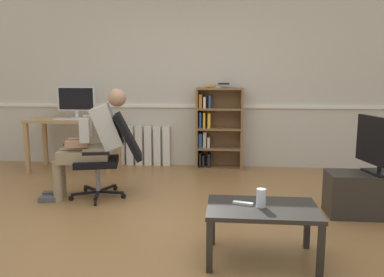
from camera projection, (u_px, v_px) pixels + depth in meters
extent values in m
plane|color=olive|center=(166.00, 231.00, 3.39)|extent=(18.00, 18.00, 0.00)
cube|color=beige|center=(193.00, 77.00, 5.79)|extent=(12.00, 0.10, 2.70)
cube|color=white|center=(193.00, 106.00, 5.79)|extent=(12.00, 0.03, 0.05)
cube|color=tan|center=(27.00, 148.00, 5.40)|extent=(0.06, 0.06, 0.72)
cube|color=tan|center=(108.00, 150.00, 5.29)|extent=(0.06, 0.06, 0.72)
cube|color=tan|center=(119.00, 143.00, 5.82)|extent=(0.06, 0.06, 0.72)
cube|color=tan|center=(45.00, 142.00, 5.93)|extent=(0.06, 0.06, 0.72)
cube|color=tan|center=(73.00, 120.00, 5.55)|extent=(1.25, 0.62, 0.04)
cube|color=silver|center=(77.00, 118.00, 5.60)|extent=(0.18, 0.14, 0.01)
cube|color=silver|center=(77.00, 114.00, 5.62)|extent=(0.04, 0.02, 0.10)
cube|color=silver|center=(76.00, 99.00, 5.58)|extent=(0.56, 0.02, 0.35)
cube|color=black|center=(76.00, 99.00, 5.57)|extent=(0.51, 0.00, 0.31)
cube|color=silver|center=(69.00, 119.00, 5.41)|extent=(0.42, 0.12, 0.02)
cube|color=white|center=(89.00, 119.00, 5.40)|extent=(0.06, 0.10, 0.03)
cube|color=brown|center=(197.00, 128.00, 5.67)|extent=(0.03, 0.28, 1.20)
cube|color=brown|center=(241.00, 129.00, 5.61)|extent=(0.03, 0.28, 1.20)
cube|color=brown|center=(219.00, 128.00, 5.78)|extent=(0.65, 0.02, 1.20)
cube|color=brown|center=(219.00, 167.00, 5.73)|extent=(0.62, 0.28, 0.03)
cube|color=brown|center=(219.00, 148.00, 5.69)|extent=(0.62, 0.28, 0.03)
cube|color=brown|center=(219.00, 129.00, 5.64)|extent=(0.62, 0.28, 0.03)
cube|color=brown|center=(219.00, 109.00, 5.59)|extent=(0.62, 0.28, 0.03)
cube|color=brown|center=(220.00, 89.00, 5.55)|extent=(0.62, 0.28, 0.03)
cube|color=black|center=(201.00, 159.00, 5.74)|extent=(0.03, 0.19, 0.21)
cube|color=#2D519E|center=(201.00, 140.00, 5.71)|extent=(0.05, 0.19, 0.21)
cube|color=#2D519E|center=(201.00, 120.00, 5.65)|extent=(0.03, 0.19, 0.23)
cube|color=orange|center=(201.00, 101.00, 5.61)|extent=(0.04, 0.19, 0.20)
cube|color=black|center=(204.00, 160.00, 5.74)|extent=(0.03, 0.19, 0.17)
cube|color=beige|center=(205.00, 139.00, 5.70)|extent=(0.05, 0.19, 0.23)
cube|color=gold|center=(204.00, 120.00, 5.63)|extent=(0.03, 0.19, 0.23)
cube|color=white|center=(205.00, 102.00, 5.58)|extent=(0.03, 0.19, 0.16)
cube|color=black|center=(209.00, 160.00, 5.74)|extent=(0.04, 0.19, 0.20)
cube|color=beige|center=(209.00, 142.00, 5.68)|extent=(0.04, 0.19, 0.16)
cube|color=gold|center=(209.00, 120.00, 5.62)|extent=(0.04, 0.19, 0.22)
cube|color=#2D519E|center=(210.00, 102.00, 5.59)|extent=(0.03, 0.19, 0.19)
cube|color=white|center=(216.00, 87.00, 5.57)|extent=(0.16, 0.22, 0.02)
cube|color=orange|center=(211.00, 85.00, 5.54)|extent=(0.16, 0.22, 0.02)
cube|color=black|center=(224.00, 84.00, 5.50)|extent=(0.16, 0.22, 0.02)
cube|color=white|center=(121.00, 145.00, 5.95)|extent=(0.11, 0.08, 0.61)
cube|color=white|center=(130.00, 145.00, 5.93)|extent=(0.11, 0.08, 0.61)
cube|color=white|center=(139.00, 145.00, 5.92)|extent=(0.11, 0.08, 0.61)
cube|color=white|center=(148.00, 146.00, 5.91)|extent=(0.11, 0.08, 0.61)
cube|color=white|center=(157.00, 146.00, 5.89)|extent=(0.11, 0.08, 0.61)
cube|color=white|center=(166.00, 146.00, 5.88)|extent=(0.11, 0.08, 0.61)
cube|color=black|center=(97.00, 195.00, 4.20)|extent=(0.10, 0.30, 0.02)
cylinder|color=black|center=(95.00, 203.00, 4.06)|extent=(0.03, 0.06, 0.06)
cube|color=black|center=(111.00, 192.00, 4.32)|extent=(0.30, 0.06, 0.02)
cylinder|color=black|center=(123.00, 196.00, 4.30)|extent=(0.06, 0.03, 0.06)
cube|color=black|center=(107.00, 188.00, 4.47)|extent=(0.15, 0.29, 0.02)
cylinder|color=black|center=(115.00, 188.00, 4.61)|extent=(0.04, 0.06, 0.06)
cube|color=black|center=(92.00, 189.00, 4.45)|extent=(0.25, 0.22, 0.02)
cylinder|color=black|center=(85.00, 189.00, 4.56)|extent=(0.06, 0.05, 0.06)
cube|color=black|center=(85.00, 193.00, 4.28)|extent=(0.28, 0.19, 0.02)
cylinder|color=black|center=(71.00, 198.00, 4.22)|extent=(0.06, 0.05, 0.06)
cylinder|color=gray|center=(98.00, 178.00, 4.32)|extent=(0.05, 0.05, 0.30)
cube|color=black|center=(97.00, 162.00, 4.29)|extent=(0.55, 0.55, 0.07)
cube|color=black|center=(128.00, 136.00, 4.29)|extent=(0.39, 0.49, 0.53)
cube|color=black|center=(101.00, 145.00, 4.52)|extent=(0.28, 0.11, 0.03)
cube|color=black|center=(96.00, 154.00, 4.01)|extent=(0.28, 0.11, 0.03)
cube|color=#937F60|center=(97.00, 153.00, 4.27)|extent=(0.33, 0.39, 0.14)
cube|color=#B2B2AD|center=(107.00, 126.00, 4.24)|extent=(0.42, 0.41, 0.52)
sphere|color=#A87A5B|center=(117.00, 98.00, 4.21)|extent=(0.20, 0.20, 0.20)
cube|color=black|center=(70.00, 145.00, 4.22)|extent=(0.15, 0.07, 0.02)
cube|color=#937F60|center=(79.00, 154.00, 4.35)|extent=(0.44, 0.22, 0.13)
cylinder|color=#937F60|center=(61.00, 177.00, 4.36)|extent=(0.10, 0.10, 0.46)
cube|color=#4C4C51|center=(53.00, 194.00, 4.38)|extent=(0.23, 0.14, 0.06)
cube|color=#937F60|center=(76.00, 158.00, 4.15)|extent=(0.44, 0.22, 0.13)
cylinder|color=#937F60|center=(58.00, 181.00, 4.16)|extent=(0.10, 0.10, 0.46)
cube|color=#4C4C51|center=(49.00, 199.00, 4.18)|extent=(0.23, 0.14, 0.06)
cube|color=#B2B2AD|center=(88.00, 127.00, 4.37)|extent=(0.12, 0.10, 0.26)
cube|color=#A87A5B|center=(79.00, 141.00, 4.32)|extent=(0.25, 0.12, 0.07)
cube|color=#B2B2AD|center=(84.00, 131.00, 4.06)|extent=(0.12, 0.10, 0.26)
cube|color=#A87A5B|center=(76.00, 144.00, 4.13)|extent=(0.25, 0.12, 0.07)
cube|color=#2D2823|center=(377.00, 195.00, 3.73)|extent=(0.96, 0.38, 0.43)
cube|color=black|center=(379.00, 173.00, 3.70)|extent=(0.26, 0.35, 0.02)
cylinder|color=black|center=(379.00, 169.00, 3.69)|extent=(0.04, 0.04, 0.05)
cube|color=black|center=(381.00, 142.00, 3.65)|extent=(0.20, 0.81, 0.47)
cube|color=white|center=(384.00, 142.00, 3.65)|extent=(0.16, 0.75, 0.44)
cube|color=black|center=(210.00, 246.00, 2.65)|extent=(0.04, 0.04, 0.38)
cube|color=black|center=(321.00, 251.00, 2.58)|extent=(0.04, 0.04, 0.38)
cube|color=black|center=(307.00, 225.00, 3.03)|extent=(0.04, 0.04, 0.38)
cube|color=black|center=(212.00, 222.00, 3.10)|extent=(0.04, 0.04, 0.38)
cube|color=black|center=(262.00, 209.00, 2.81)|extent=(0.81, 0.52, 0.03)
cylinder|color=silver|center=(261.00, 198.00, 2.79)|extent=(0.07, 0.07, 0.14)
cube|color=white|center=(243.00, 203.00, 2.85)|extent=(0.15, 0.08, 0.02)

